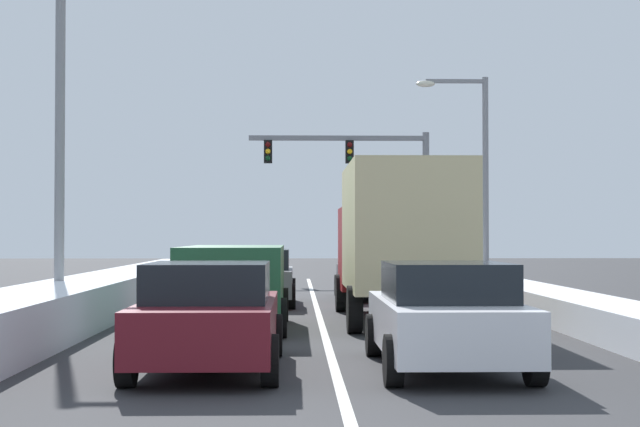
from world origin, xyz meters
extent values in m
plane|color=#333335|center=(0.00, 13.50, 0.00)|extent=(120.00, 120.00, 0.00)
cube|color=silver|center=(0.00, 16.88, 0.00)|extent=(0.14, 37.13, 0.01)
cube|color=white|center=(5.30, 16.88, 0.32)|extent=(1.45, 37.13, 0.63)
cube|color=white|center=(-5.30, 16.88, 0.44)|extent=(1.89, 37.13, 0.88)
cube|color=silver|center=(1.56, 6.78, 0.63)|extent=(1.82, 4.50, 0.70)
cube|color=black|center=(1.56, 6.63, 1.23)|extent=(1.64, 2.20, 0.55)
cube|color=red|center=(0.86, 4.58, 0.75)|extent=(0.24, 0.08, 0.14)
cube|color=red|center=(2.25, 4.58, 0.75)|extent=(0.24, 0.08, 0.14)
cylinder|color=black|center=(0.67, 8.33, 0.33)|extent=(0.22, 0.66, 0.66)
cylinder|color=black|center=(2.45, 8.33, 0.33)|extent=(0.22, 0.66, 0.66)
cylinder|color=black|center=(0.67, 5.23, 0.33)|extent=(0.22, 0.66, 0.66)
cylinder|color=black|center=(2.45, 5.23, 0.33)|extent=(0.22, 0.66, 0.66)
cube|color=maroon|center=(1.71, 16.99, 1.56)|extent=(2.35, 2.20, 2.00)
cube|color=#D1C18C|center=(1.71, 13.39, 2.06)|extent=(2.35, 5.00, 2.60)
cylinder|color=black|center=(0.59, 17.29, 0.46)|extent=(0.28, 0.92, 0.92)
cylinder|color=black|center=(2.84, 17.29, 0.46)|extent=(0.28, 0.92, 0.92)
cylinder|color=black|center=(0.59, 11.89, 0.46)|extent=(0.28, 0.92, 0.92)
cylinder|color=black|center=(2.84, 11.89, 0.46)|extent=(0.28, 0.92, 0.92)
cube|color=#38383D|center=(1.67, 22.09, 0.63)|extent=(1.82, 4.50, 0.70)
cube|color=black|center=(1.67, 21.94, 1.23)|extent=(1.64, 2.20, 0.55)
cube|color=red|center=(0.98, 19.89, 0.75)|extent=(0.24, 0.08, 0.14)
cube|color=red|center=(2.36, 19.89, 0.75)|extent=(0.24, 0.08, 0.14)
cylinder|color=black|center=(0.78, 23.64, 0.33)|extent=(0.22, 0.66, 0.66)
cylinder|color=black|center=(2.56, 23.64, 0.33)|extent=(0.22, 0.66, 0.66)
cylinder|color=black|center=(0.78, 20.54, 0.33)|extent=(0.22, 0.66, 0.66)
cylinder|color=black|center=(2.56, 20.54, 0.33)|extent=(0.22, 0.66, 0.66)
cube|color=maroon|center=(-1.76, 6.81, 0.63)|extent=(1.82, 4.50, 0.70)
cube|color=black|center=(-1.76, 6.66, 1.23)|extent=(1.64, 2.20, 0.55)
cube|color=red|center=(-2.45, 4.61, 0.75)|extent=(0.24, 0.08, 0.14)
cube|color=red|center=(-1.07, 4.61, 0.75)|extent=(0.24, 0.08, 0.14)
cylinder|color=black|center=(-2.65, 8.36, 0.33)|extent=(0.22, 0.66, 0.66)
cylinder|color=black|center=(-0.87, 8.36, 0.33)|extent=(0.22, 0.66, 0.66)
cylinder|color=black|center=(-2.65, 5.26, 0.33)|extent=(0.22, 0.66, 0.66)
cylinder|color=black|center=(-0.87, 5.26, 0.33)|extent=(0.22, 0.66, 0.66)
cube|color=#1E5633|center=(-1.79, 12.82, 1.04)|extent=(1.95, 4.90, 1.25)
cube|color=black|center=(-1.79, 10.41, 1.32)|extent=(1.56, 0.06, 0.55)
cube|color=red|center=(-2.57, 10.42, 0.94)|extent=(0.20, 0.08, 0.28)
cube|color=red|center=(-1.01, 10.42, 0.94)|extent=(0.20, 0.08, 0.28)
cylinder|color=black|center=(-2.75, 14.52, 0.37)|extent=(0.25, 0.74, 0.74)
cylinder|color=black|center=(-0.84, 14.52, 0.37)|extent=(0.25, 0.74, 0.74)
cylinder|color=black|center=(-2.75, 11.12, 0.37)|extent=(0.25, 0.74, 0.74)
cylinder|color=black|center=(-0.84, 11.12, 0.37)|extent=(0.25, 0.74, 0.74)
cube|color=slate|center=(-1.55, 19.66, 0.63)|extent=(1.82, 4.50, 0.70)
cube|color=black|center=(-1.55, 19.51, 1.23)|extent=(1.64, 2.20, 0.55)
cube|color=red|center=(-2.24, 17.46, 0.75)|extent=(0.24, 0.08, 0.14)
cube|color=red|center=(-0.86, 17.46, 0.75)|extent=(0.24, 0.08, 0.14)
cylinder|color=black|center=(-2.44, 21.21, 0.33)|extent=(0.22, 0.66, 0.66)
cylinder|color=black|center=(-0.66, 21.21, 0.33)|extent=(0.22, 0.66, 0.66)
cylinder|color=black|center=(-2.44, 18.11, 0.33)|extent=(0.22, 0.66, 0.66)
cylinder|color=black|center=(-0.66, 18.11, 0.33)|extent=(0.22, 0.66, 0.66)
cylinder|color=slate|center=(4.90, 33.75, 3.10)|extent=(0.28, 0.28, 6.20)
cube|color=slate|center=(1.20, 33.75, 5.95)|extent=(7.40, 0.20, 0.20)
cube|color=black|center=(1.70, 33.75, 5.38)|extent=(0.34, 0.34, 0.95)
sphere|color=#4C0A0A|center=(1.70, 33.56, 5.66)|extent=(0.22, 0.22, 0.22)
sphere|color=#F2AD14|center=(1.70, 33.56, 5.38)|extent=(0.22, 0.22, 0.22)
sphere|color=#0C3819|center=(1.70, 33.56, 5.09)|extent=(0.22, 0.22, 0.22)
cube|color=black|center=(-1.70, 33.75, 5.38)|extent=(0.34, 0.34, 0.95)
sphere|color=#4C0A0A|center=(-1.70, 33.56, 5.66)|extent=(0.22, 0.22, 0.22)
sphere|color=#F2AD14|center=(-1.70, 33.56, 5.38)|extent=(0.22, 0.22, 0.22)
sphere|color=#0C3819|center=(-1.70, 33.56, 5.09)|extent=(0.22, 0.22, 0.22)
cylinder|color=gray|center=(6.42, 28.69, 3.85)|extent=(0.22, 0.22, 7.70)
cube|color=gray|center=(5.32, 28.69, 7.55)|extent=(2.20, 0.14, 0.14)
ellipsoid|color=#EAE5C6|center=(4.22, 28.69, 7.45)|extent=(0.70, 0.36, 0.24)
cylinder|color=gray|center=(-5.81, 14.94, 4.45)|extent=(0.22, 0.22, 8.89)
camera|label=1|loc=(-0.55, -6.96, 1.89)|focal=54.97mm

